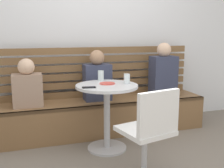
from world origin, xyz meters
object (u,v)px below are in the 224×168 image
Objects in this scene: person_child_left at (97,78)px; cup_glass_tall at (101,76)px; booth_bench at (103,116)px; plate_small at (107,83)px; white_chair at (149,133)px; cafe_table at (107,104)px; person_child_middle at (27,86)px; cup_water_clear at (127,79)px; phone_on_table at (89,87)px; person_adult at (163,72)px.

cup_glass_tall is at bearing -95.79° from person_child_left.
booth_bench is 22.50× the size of cup_glass_tall.
booth_bench is 15.88× the size of plate_small.
booth_bench is 3.18× the size of white_chair.
cafe_table is at bearing -91.54° from cup_glass_tall.
person_child_middle is at bearing -176.40° from person_child_left.
person_child_left reaches higher than cup_glass_tall.
cup_glass_tall is 0.35m from cup_water_clear.
phone_on_table is (-0.22, -0.10, 0.23)m from cafe_table.
phone_on_table is (-0.35, 0.71, 0.28)m from white_chair.
cafe_table is 0.33m from phone_on_table.
booth_bench is 3.72× the size of person_adult.
cup_glass_tall is (-0.12, 1.08, 0.34)m from white_chair.
person_adult is at bearing -55.55° from phone_on_table.
person_child_middle reaches higher than plate_small.
person_adult is 1.28× the size of person_child_middle.
phone_on_table is (-1.17, -0.59, -0.02)m from person_adult.
person_child_left is at bearing 3.60° from person_child_middle.
person_child_left is 0.69m from phone_on_table.
person_adult is 0.97m from cup_glass_tall.
person_adult reaches higher than person_child_middle.
booth_bench is 24.55× the size of cup_water_clear.
person_child_left is 4.59× the size of phone_on_table.
cup_water_clear is at bearing -69.89° from phone_on_table.
booth_bench is 0.60m from cafe_table.
person_child_middle is (-0.86, -0.05, -0.04)m from person_child_left.
phone_on_table is at bearing -155.95° from cafe_table.
cafe_table is at bearing -93.70° from person_child_left.
person_child_middle is (-0.93, -0.03, 0.47)m from booth_bench.
cup_glass_tall is at bearing -24.39° from phone_on_table.
phone_on_table reaches higher than booth_bench.
cup_water_clear is 0.79× the size of phone_on_table.
cafe_table is at bearing 99.07° from white_chair.
cup_glass_tall is (0.83, -0.22, 0.11)m from person_child_middle.
phone_on_table is (-0.23, -0.37, -0.06)m from cup_glass_tall.
cup_water_clear is at bearing -24.76° from person_child_middle.
white_chair is at bearing -88.85° from booth_bench.
plate_small is at bearing -51.46° from phone_on_table.
phone_on_table is (-0.24, -0.14, -0.00)m from plate_small.
cafe_table is 0.97m from person_child_middle.
person_adult reaches higher than cup_water_clear.
person_child_left is at bearing 86.30° from cafe_table.
cafe_table is 0.39m from cup_glass_tall.
cup_water_clear is at bearing 0.16° from cafe_table.
person_child_middle is 4.72× the size of cup_glass_tall.
person_adult is 5.19× the size of phone_on_table.
white_chair is at bearing -80.93° from cafe_table.
person_child_middle is (-0.82, 0.49, 0.17)m from cafe_table.
cafe_table is (-0.10, -0.51, 0.30)m from booth_bench.
booth_bench is at bearing 91.15° from white_chair.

